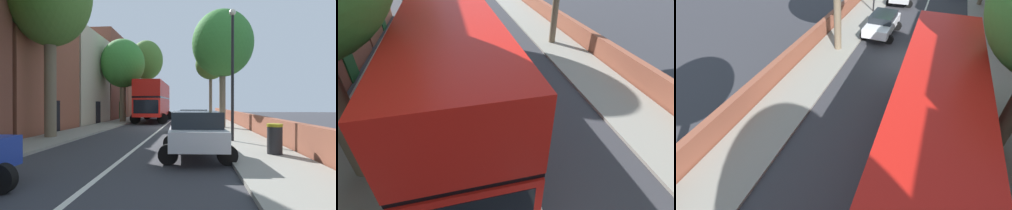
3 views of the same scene
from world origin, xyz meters
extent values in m
cube|color=#194C23|center=(-6.47, 12.00, 1.05)|extent=(0.08, 1.10, 2.10)
cube|color=#194C23|center=(-6.47, 20.00, 1.05)|extent=(0.08, 1.10, 2.10)
cube|color=red|center=(-1.70, 7.67, 1.55)|extent=(2.59, 10.43, 1.70)
cube|color=black|center=(-1.70, 7.67, 2.48)|extent=(2.61, 10.33, 0.16)
cube|color=red|center=(-1.70, 7.67, 3.31)|extent=(2.59, 10.43, 1.50)
cylinder|color=black|center=(-0.39, 4.14, 0.50)|extent=(1.00, 0.31, 1.00)
cylinder|color=black|center=(-2.95, 4.12, 0.50)|extent=(1.00, 0.31, 1.00)
cylinder|color=black|center=(-0.45, 11.22, 0.50)|extent=(1.00, 0.31, 1.00)
cylinder|color=black|center=(-3.01, 11.20, 0.50)|extent=(1.00, 0.31, 1.00)
cube|color=slate|center=(-2.50, 18.22, 0.81)|extent=(1.85, 4.60, 0.67)
cube|color=black|center=(-2.51, 18.00, 1.40)|extent=(1.65, 2.55, 0.52)
cylinder|color=black|center=(-3.33, 19.66, 0.32)|extent=(0.65, 0.24, 0.64)
cylinder|color=black|center=(-1.58, 19.61, 0.32)|extent=(0.65, 0.24, 0.64)
cylinder|color=black|center=(-3.42, 16.84, 0.32)|extent=(0.65, 0.24, 0.64)
cylinder|color=black|center=(-1.67, 16.79, 0.32)|extent=(0.65, 0.24, 0.64)
camera|label=1|loc=(2.41, -20.92, 1.90)|focal=29.17mm
camera|label=2|loc=(-1.61, 0.13, 5.67)|focal=25.78mm
camera|label=3|loc=(-1.11, 14.24, 7.97)|focal=26.75mm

